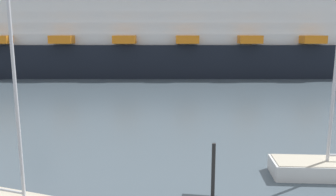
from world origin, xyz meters
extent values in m
cylinder|color=silver|center=(-5.06, 4.94, 4.62)|extent=(0.13, 0.13, 8.20)
cylinder|color=silver|center=(-6.28, 5.25, 0.88)|extent=(2.47, 0.73, 0.11)
cylinder|color=#262626|center=(2.41, 2.11, 3.12)|extent=(0.12, 0.12, 2.02)
cube|color=black|center=(-9.65, 54.05, 2.73)|extent=(100.06, 21.09, 5.46)
cube|color=white|center=(-9.65, 54.05, 6.36)|extent=(92.02, 18.84, 1.79)
cube|color=white|center=(-9.65, 54.05, 8.14)|extent=(86.50, 17.71, 1.79)
cube|color=white|center=(-9.65, 54.05, 9.93)|extent=(80.98, 16.58, 1.79)
cube|color=white|center=(-9.65, 54.05, 11.72)|extent=(75.45, 15.45, 1.79)
cube|color=orange|center=(-19.03, 46.12, 6.36)|extent=(3.77, 3.03, 1.25)
cube|color=orange|center=(-9.13, 46.84, 6.36)|extent=(3.77, 3.03, 1.25)
cube|color=orange|center=(0.78, 47.56, 6.36)|extent=(3.77, 3.03, 1.25)
cube|color=orange|center=(10.68, 48.28, 6.36)|extent=(3.77, 3.03, 1.25)
cube|color=orange|center=(20.59, 49.00, 6.36)|extent=(3.77, 3.03, 1.25)
camera|label=1|loc=(1.77, -7.66, 7.31)|focal=36.76mm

